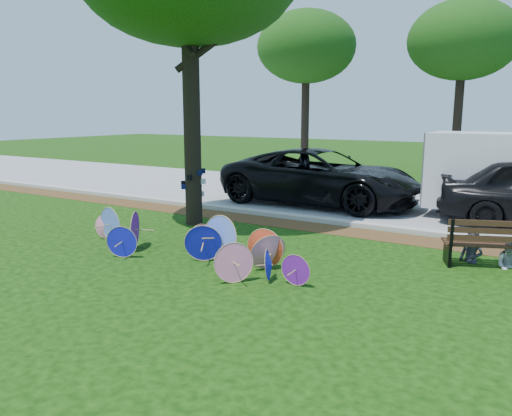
{
  "coord_description": "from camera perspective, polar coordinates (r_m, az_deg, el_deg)",
  "views": [
    {
      "loc": [
        6.0,
        -7.0,
        2.92
      ],
      "look_at": [
        0.5,
        2.0,
        0.9
      ],
      "focal_mm": 35.0,
      "sensor_mm": 36.0,
      "label": 1
    }
  ],
  "objects": [
    {
      "name": "curb",
      "position": [
        13.89,
        5.13,
        -1.08
      ],
      "size": [
        90.0,
        0.3,
        0.12
      ],
      "primitive_type": "cube",
      "color": "#B7B5AD",
      "rests_on": "ground"
    },
    {
      "name": "park_bench",
      "position": [
        10.64,
        25.32,
        -3.53
      ],
      "size": [
        1.93,
        1.29,
        0.94
      ],
      "primitive_type": null,
      "rotation": [
        0.0,
        0.0,
        0.37
      ],
      "color": "black",
      "rests_on": "ground"
    },
    {
      "name": "ground",
      "position": [
        9.67,
        -8.8,
        -6.87
      ],
      "size": [
        90.0,
        90.0,
        0.0
      ],
      "primitive_type": "plane",
      "color": "black",
      "rests_on": "ground"
    },
    {
      "name": "parasol_pile",
      "position": [
        10.2,
        -7.21,
        -3.68
      ],
      "size": [
        5.78,
        2.18,
        0.94
      ],
      "color": "pink",
      "rests_on": "ground"
    },
    {
      "name": "mulch_strip",
      "position": [
        13.29,
        3.78,
        -1.85
      ],
      "size": [
        90.0,
        1.0,
        0.01
      ],
      "primitive_type": "cube",
      "color": "#472D16",
      "rests_on": "ground"
    },
    {
      "name": "street",
      "position": [
        17.66,
        11.12,
        1.14
      ],
      "size": [
        90.0,
        8.0,
        0.01
      ],
      "primitive_type": "cube",
      "color": "gray",
      "rests_on": "ground"
    },
    {
      "name": "person_left",
      "position": [
        10.69,
        23.57,
        -2.27
      ],
      "size": [
        0.57,
        0.48,
        1.33
      ],
      "primitive_type": "imported",
      "rotation": [
        0.0,
        0.0,
        -0.41
      ],
      "color": "#363749",
      "rests_on": "ground"
    },
    {
      "name": "person_right",
      "position": [
        10.65,
        27.26,
        -3.22
      ],
      "size": [
        0.58,
        0.48,
        1.11
      ],
      "primitive_type": "imported",
      "rotation": [
        0.0,
        0.0,
        0.11
      ],
      "color": "#B1B3BB",
      "rests_on": "ground"
    },
    {
      "name": "bg_trees",
      "position": [
        21.6,
        26.98,
        17.29
      ],
      "size": [
        22.31,
        5.86,
        7.4
      ],
      "color": "black",
      "rests_on": "ground"
    },
    {
      "name": "black_van",
      "position": [
        16.17,
        7.39,
        3.53
      ],
      "size": [
        6.43,
        3.04,
        1.77
      ],
      "primitive_type": "imported",
      "rotation": [
        0.0,
        0.0,
        1.56
      ],
      "color": "black",
      "rests_on": "ground"
    },
    {
      "name": "cargo_trailer",
      "position": [
        15.28,
        24.78,
        3.91
      ],
      "size": [
        2.99,
        1.91,
        2.68
      ],
      "primitive_type": "cube",
      "rotation": [
        0.0,
        0.0,
        0.01
      ],
      "color": "silver",
      "rests_on": "ground"
    }
  ]
}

